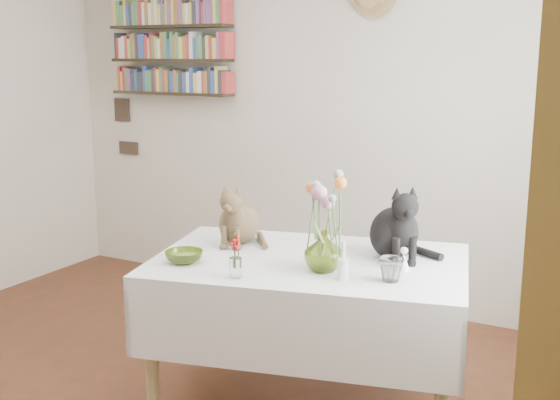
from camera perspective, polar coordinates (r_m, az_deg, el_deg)
The scene contains 14 objects.
room at distance 2.99m, azimuth -16.82°, elevation 2.78°, with size 4.08×4.58×2.58m.
curtain at distance 2.04m, azimuth 21.65°, elevation -4.56°, with size 0.12×0.38×2.10m, color brown.
dining_table at distance 3.31m, azimuth 2.37°, elevation -7.94°, with size 1.60×1.23×0.76m.
tabby_cat at distance 3.49m, azimuth -3.34°, elevation -1.01°, with size 0.21×0.27×0.31m, color olive, non-canonical shape.
black_cat at distance 3.28m, azimuth 9.30°, elevation -1.55°, with size 0.24×0.31×0.36m, color black, non-canonical shape.
flower_vase at distance 3.06m, azimuth 3.59°, elevation -4.14°, with size 0.17×0.17×0.18m, color #9BB342.
green_bowl at distance 3.22m, azimuth -7.81°, elevation -4.58°, with size 0.17×0.17×0.05m, color #9BB342.
drinking_glass at distance 2.96m, azimuth 9.00°, elevation -5.61°, with size 0.11×0.11×0.10m, color white.
candlestick at distance 2.95m, azimuth 5.12°, elevation -5.47°, with size 0.05×0.05×0.17m.
berry_jar at distance 2.97m, azimuth -3.65°, elevation -4.54°, with size 0.05×0.05×0.22m.
porcelain_figurine at distance 3.12m, azimuth 10.02°, elevation -4.84°, with size 0.06×0.06×0.11m.
flower_bouquet at distance 3.01m, azimuth 3.74°, elevation 0.47°, with size 0.17×0.13×0.39m.
bookshelf_unit at distance 5.31m, azimuth -8.91°, elevation 13.35°, with size 1.00×0.16×0.91m.
wall_art_plaques at distance 5.73m, azimuth -12.50°, elevation 5.91°, with size 0.21×0.02×0.44m.
Camera 1 is at (2.11, -2.07, 1.70)m, focal length 45.00 mm.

